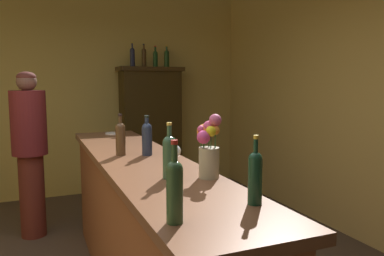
# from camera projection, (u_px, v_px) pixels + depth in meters

# --- Properties ---
(wall_back) EXTENTS (5.65, 0.12, 2.97)m
(wall_back) POSITION_uv_depth(u_px,v_px,m) (50.00, 91.00, 5.22)
(wall_back) COLOR #D2B257
(wall_back) RESTS_ON ground
(bar_counter) EXTENTS (0.59, 3.10, 1.07)m
(bar_counter) POSITION_uv_depth(u_px,v_px,m) (143.00, 231.00, 2.71)
(bar_counter) COLOR brown
(bar_counter) RESTS_ON ground
(display_cabinet) EXTENTS (0.91, 0.44, 1.81)m
(display_cabinet) POSITION_uv_depth(u_px,v_px,m) (151.00, 128.00, 5.50)
(display_cabinet) COLOR #34250C
(display_cabinet) RESTS_ON ground
(wine_bottle_rose) EXTENTS (0.07, 0.07, 0.29)m
(wine_bottle_rose) POSITION_uv_depth(u_px,v_px,m) (147.00, 137.00, 2.75)
(wine_bottle_rose) COLOR #20293F
(wine_bottle_rose) RESTS_ON bar_counter
(wine_bottle_chardonnay) EXTENTS (0.06, 0.06, 0.30)m
(wine_bottle_chardonnay) POSITION_uv_depth(u_px,v_px,m) (255.00, 175.00, 1.64)
(wine_bottle_chardonnay) COLOR #143623
(wine_bottle_chardonnay) RESTS_ON bar_counter
(wine_bottle_syrah) EXTENTS (0.07, 0.07, 0.30)m
(wine_bottle_syrah) POSITION_uv_depth(u_px,v_px,m) (121.00, 137.00, 2.75)
(wine_bottle_syrah) COLOR #48301C
(wine_bottle_syrah) RESTS_ON bar_counter
(wine_bottle_malbec) EXTENTS (0.06, 0.06, 0.32)m
(wine_bottle_malbec) POSITION_uv_depth(u_px,v_px,m) (175.00, 188.00, 1.42)
(wine_bottle_malbec) COLOR #2C4929
(wine_bottle_malbec) RESTS_ON bar_counter
(wine_bottle_riesling) EXTENTS (0.08, 0.08, 0.31)m
(wine_bottle_riesling) POSITION_uv_depth(u_px,v_px,m) (169.00, 155.00, 2.09)
(wine_bottle_riesling) COLOR #2B4C34
(wine_bottle_riesling) RESTS_ON bar_counter
(wine_glass_front) EXTENTS (0.07, 0.07, 0.15)m
(wine_glass_front) POSITION_uv_depth(u_px,v_px,m) (175.00, 152.00, 2.33)
(wine_glass_front) COLOR white
(wine_glass_front) RESTS_ON bar_counter
(wine_glass_mid) EXTENTS (0.06, 0.06, 0.12)m
(wine_glass_mid) POSITION_uv_depth(u_px,v_px,m) (120.00, 128.00, 3.71)
(wine_glass_mid) COLOR white
(wine_glass_mid) RESTS_ON bar_counter
(flower_arrangement) EXTENTS (0.14, 0.15, 0.36)m
(flower_arrangement) POSITION_uv_depth(u_px,v_px,m) (208.00, 147.00, 2.10)
(flower_arrangement) COLOR tan
(flower_arrangement) RESTS_ON bar_counter
(cheese_plate) EXTENTS (0.17, 0.17, 0.01)m
(cheese_plate) POSITION_uv_depth(u_px,v_px,m) (113.00, 133.00, 3.91)
(cheese_plate) COLOR white
(cheese_plate) RESTS_ON bar_counter
(display_bottle_left) EXTENTS (0.07, 0.07, 0.34)m
(display_bottle_left) POSITION_uv_depth(u_px,v_px,m) (132.00, 56.00, 5.28)
(display_bottle_left) COLOR #1F223E
(display_bottle_left) RESTS_ON display_cabinet
(display_bottle_midleft) EXTENTS (0.07, 0.07, 0.32)m
(display_bottle_midleft) POSITION_uv_depth(u_px,v_px,m) (144.00, 57.00, 5.35)
(display_bottle_midleft) COLOR #432C14
(display_bottle_midleft) RESTS_ON display_cabinet
(display_bottle_center) EXTENTS (0.07, 0.07, 0.30)m
(display_bottle_center) POSITION_uv_depth(u_px,v_px,m) (155.00, 58.00, 5.41)
(display_bottle_center) COLOR #183F1A
(display_bottle_center) RESTS_ON display_cabinet
(display_bottle_midright) EXTENTS (0.07, 0.07, 0.31)m
(display_bottle_midright) POSITION_uv_depth(u_px,v_px,m) (167.00, 58.00, 5.48)
(display_bottle_midright) COLOR #193917
(display_bottle_midright) RESTS_ON display_cabinet
(patron_by_cabinet) EXTENTS (0.35, 0.35, 1.70)m
(patron_by_cabinet) POSITION_uv_depth(u_px,v_px,m) (30.00, 147.00, 3.87)
(patron_by_cabinet) COLOR maroon
(patron_by_cabinet) RESTS_ON ground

